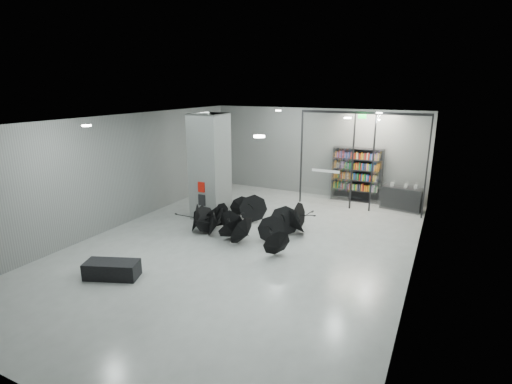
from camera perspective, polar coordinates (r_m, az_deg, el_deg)
The scene contains 10 objects.
room at distance 11.79m, azimuth -1.93°, elevation 4.87°, with size 14.00×14.02×4.01m.
column at distance 14.90m, azimuth -6.76°, elevation 3.68°, with size 1.20×1.20×4.00m, color slate.
fire_cabinet at distance 14.54m, azimuth -8.01°, elevation 0.71°, with size 0.28×0.04×0.38m, color #A50A07.
info_panel at distance 14.67m, azimuth -7.93°, elevation -1.18°, with size 0.30×0.03×0.42m, color black.
exit_sign at distance 15.86m, azimuth 15.27°, elevation 10.60°, with size 0.30×0.06×0.15m, color #0CE533.
glass_partition at distance 16.26m, azimuth 14.98°, elevation 4.89°, with size 5.06×0.08×4.00m.
bench at distance 11.29m, azimuth -20.32°, elevation -10.59°, with size 1.41×0.60×0.45m, color black.
bookshelf at distance 17.72m, azimuth 14.52°, elevation 2.46°, with size 2.15×0.43×2.37m, color black, non-canonical shape.
shop_counter at distance 17.17m, azimuth 20.54°, elevation -0.87°, with size 1.60×0.64×0.96m, color black.
umbrella_cluster at distance 13.60m, azimuth -1.67°, elevation -4.80°, with size 4.56×3.95×1.30m.
Camera 1 is at (5.49, -10.21, 4.98)m, focal length 27.35 mm.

